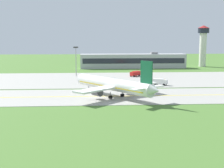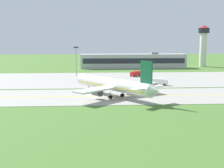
{
  "view_description": "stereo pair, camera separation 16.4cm",
  "coord_description": "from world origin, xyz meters",
  "px_view_note": "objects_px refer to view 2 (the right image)",
  "views": [
    {
      "loc": [
        -0.92,
        -102.88,
        19.73
      ],
      "look_at": [
        5.78,
        0.99,
        4.0
      ],
      "focal_mm": 50.84,
      "sensor_mm": 36.0,
      "label": 1
    },
    {
      "loc": [
        -0.76,
        -102.89,
        19.73
      ],
      "look_at": [
        5.78,
        0.99,
        4.0
      ],
      "focal_mm": 50.84,
      "sensor_mm": 36.0,
      "label": 2
    }
  ],
  "objects_px": {
    "service_truck_baggage": "(111,81)",
    "apron_light_mast": "(76,58)",
    "airplane_lead": "(113,85)",
    "service_truck_catering": "(160,81)",
    "service_truck_fuel": "(136,73)",
    "control_tower": "(203,42)"
  },
  "relations": [
    {
      "from": "service_truck_catering",
      "to": "control_tower",
      "type": "height_order",
      "value": "control_tower"
    },
    {
      "from": "airplane_lead",
      "to": "service_truck_baggage",
      "type": "distance_m",
      "value": 27.34
    },
    {
      "from": "airplane_lead",
      "to": "service_truck_catering",
      "type": "relative_size",
      "value": 5.5
    },
    {
      "from": "service_truck_fuel",
      "to": "control_tower",
      "type": "height_order",
      "value": "control_tower"
    },
    {
      "from": "service_truck_baggage",
      "to": "apron_light_mast",
      "type": "relative_size",
      "value": 0.42
    },
    {
      "from": "service_truck_baggage",
      "to": "service_truck_catering",
      "type": "bearing_deg",
      "value": -8.29
    },
    {
      "from": "service_truck_fuel",
      "to": "apron_light_mast",
      "type": "distance_m",
      "value": 30.31
    },
    {
      "from": "service_truck_catering",
      "to": "airplane_lead",
      "type": "bearing_deg",
      "value": -130.27
    },
    {
      "from": "service_truck_catering",
      "to": "apron_light_mast",
      "type": "height_order",
      "value": "apron_light_mast"
    },
    {
      "from": "airplane_lead",
      "to": "apron_light_mast",
      "type": "height_order",
      "value": "apron_light_mast"
    },
    {
      "from": "service_truck_catering",
      "to": "apron_light_mast",
      "type": "bearing_deg",
      "value": 138.8
    },
    {
      "from": "service_truck_baggage",
      "to": "control_tower",
      "type": "relative_size",
      "value": 0.23
    },
    {
      "from": "service_truck_baggage",
      "to": "control_tower",
      "type": "bearing_deg",
      "value": 49.04
    },
    {
      "from": "airplane_lead",
      "to": "control_tower",
      "type": "height_order",
      "value": "control_tower"
    },
    {
      "from": "control_tower",
      "to": "apron_light_mast",
      "type": "height_order",
      "value": "control_tower"
    },
    {
      "from": "service_truck_fuel",
      "to": "service_truck_baggage",
      "type": "bearing_deg",
      "value": -118.25
    },
    {
      "from": "service_truck_baggage",
      "to": "apron_light_mast",
      "type": "xyz_separation_m",
      "value": [
        -15.44,
        27.99,
        7.79
      ]
    },
    {
      "from": "service_truck_baggage",
      "to": "service_truck_fuel",
      "type": "xyz_separation_m",
      "value": [
        13.75,
        25.59,
        -0.0
      ]
    },
    {
      "from": "apron_light_mast",
      "to": "service_truck_catering",
      "type": "bearing_deg",
      "value": -41.2
    },
    {
      "from": "service_truck_baggage",
      "to": "service_truck_fuel",
      "type": "height_order",
      "value": "service_truck_baggage"
    },
    {
      "from": "airplane_lead",
      "to": "service_truck_fuel",
      "type": "xyz_separation_m",
      "value": [
        14.52,
        52.8,
        -2.6
      ]
    },
    {
      "from": "service_truck_baggage",
      "to": "apron_light_mast",
      "type": "height_order",
      "value": "apron_light_mast"
    }
  ]
}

